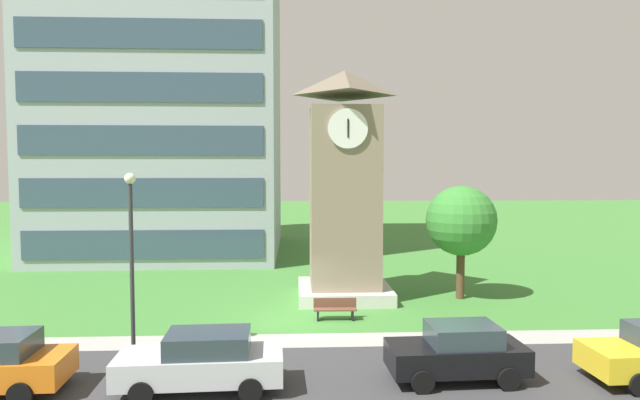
# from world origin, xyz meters

# --- Properties ---
(ground_plane) EXTENTS (160.00, 160.00, 0.00)m
(ground_plane) POSITION_xyz_m (0.00, 0.00, 0.00)
(ground_plane) COLOR #3D7A33
(street_asphalt) EXTENTS (120.00, 7.20, 0.01)m
(street_asphalt) POSITION_xyz_m (0.00, -7.07, 0.00)
(street_asphalt) COLOR #38383A
(street_asphalt) RESTS_ON ground
(kerb_strip) EXTENTS (120.00, 1.60, 0.01)m
(kerb_strip) POSITION_xyz_m (0.00, -2.67, 0.00)
(kerb_strip) COLOR #9E9E99
(kerb_strip) RESTS_ON ground
(office_building) EXTENTS (16.02, 15.77, 28.80)m
(office_building) POSITION_xyz_m (-9.43, 19.21, 14.40)
(office_building) COLOR #9EA8B2
(office_building) RESTS_ON ground
(clock_tower) EXTENTS (4.41, 4.41, 10.97)m
(clock_tower) POSITION_xyz_m (2.26, 3.83, 4.92)
(clock_tower) COLOR gray
(clock_tower) RESTS_ON ground
(park_bench) EXTENTS (1.81, 0.52, 0.88)m
(park_bench) POSITION_xyz_m (1.53, 0.01, 0.46)
(park_bench) COLOR brown
(park_bench) RESTS_ON ground
(street_lamp) EXTENTS (0.36, 0.36, 6.17)m
(street_lamp) POSITION_xyz_m (-5.51, -4.30, 3.80)
(street_lamp) COLOR #333338
(street_lamp) RESTS_ON ground
(tree_near_tower) EXTENTS (3.37, 3.37, 5.48)m
(tree_near_tower) POSITION_xyz_m (7.87, 3.39, 3.77)
(tree_near_tower) COLOR #513823
(tree_near_tower) RESTS_ON ground
(parked_car_silver) EXTENTS (4.73, 2.12, 1.69)m
(parked_car_silver) POSITION_xyz_m (-2.78, -7.00, 0.86)
(parked_car_silver) COLOR silver
(parked_car_silver) RESTS_ON ground
(parked_car_black) EXTENTS (4.10, 2.06, 1.69)m
(parked_car_black) POSITION_xyz_m (4.70, -6.59, 0.86)
(parked_car_black) COLOR black
(parked_car_black) RESTS_ON ground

